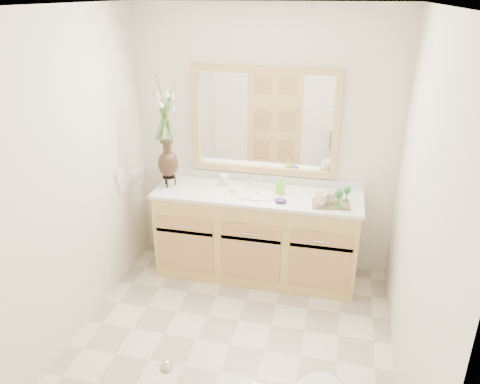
% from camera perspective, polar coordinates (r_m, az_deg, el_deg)
% --- Properties ---
extents(floor, '(2.60, 2.60, 0.00)m').
position_cam_1_polar(floor, '(3.74, -1.20, -18.09)').
color(floor, beige).
rests_on(floor, ground).
extents(ceiling, '(2.40, 2.60, 0.02)m').
position_cam_1_polar(ceiling, '(2.80, -1.65, 21.79)').
color(ceiling, white).
rests_on(ceiling, wall_back).
extents(wall_back, '(2.40, 0.02, 2.40)m').
position_cam_1_polar(wall_back, '(4.27, 2.95, 5.94)').
color(wall_back, white).
rests_on(wall_back, floor).
extents(wall_front, '(2.40, 0.02, 2.40)m').
position_cam_1_polar(wall_front, '(2.03, -10.87, -16.09)').
color(wall_front, white).
rests_on(wall_front, floor).
extents(wall_left, '(0.02, 2.60, 2.40)m').
position_cam_1_polar(wall_left, '(3.55, -20.49, 0.76)').
color(wall_left, white).
rests_on(wall_left, floor).
extents(wall_right, '(0.02, 2.60, 2.40)m').
position_cam_1_polar(wall_right, '(3.04, 21.13, -3.16)').
color(wall_right, white).
rests_on(wall_right, floor).
extents(vanity, '(1.80, 0.55, 0.80)m').
position_cam_1_polar(vanity, '(4.33, 2.05, -5.34)').
color(vanity, tan).
rests_on(vanity, floor).
extents(counter, '(1.84, 0.57, 0.03)m').
position_cam_1_polar(counter, '(4.14, 2.13, -0.30)').
color(counter, white).
rests_on(counter, vanity).
extents(sink, '(0.38, 0.34, 0.23)m').
position_cam_1_polar(sink, '(4.14, 2.08, -0.89)').
color(sink, white).
rests_on(sink, counter).
extents(mirror, '(1.32, 0.04, 0.97)m').
position_cam_1_polar(mirror, '(4.19, 2.95, 8.53)').
color(mirror, white).
rests_on(mirror, wall_back).
extents(switch_plate, '(0.02, 0.12, 0.12)m').
position_cam_1_polar(switch_plate, '(4.23, -14.48, 1.89)').
color(switch_plate, white).
rests_on(switch_plate, wall_left).
extents(door, '(0.80, 0.03, 2.00)m').
position_cam_1_polar(door, '(2.29, -17.59, -18.18)').
color(door, tan).
rests_on(door, floor).
extents(flower_vase, '(0.22, 0.22, 0.88)m').
position_cam_1_polar(flower_vase, '(4.15, -9.09, 8.47)').
color(flower_vase, black).
rests_on(flower_vase, counter).
extents(tumbler, '(0.08, 0.08, 0.10)m').
position_cam_1_polar(tumbler, '(4.29, -1.92, 1.48)').
color(tumbler, silver).
rests_on(tumbler, counter).
extents(soap_dish, '(0.10, 0.10, 0.03)m').
position_cam_1_polar(soap_dish, '(4.15, -0.76, 0.17)').
color(soap_dish, silver).
rests_on(soap_dish, counter).
extents(soap_bottle, '(0.08, 0.08, 0.14)m').
position_cam_1_polar(soap_bottle, '(4.11, 4.97, 0.69)').
color(soap_bottle, '#80E135').
rests_on(soap_bottle, counter).
extents(purple_dish, '(0.12, 0.10, 0.04)m').
position_cam_1_polar(purple_dish, '(3.95, 4.99, -1.03)').
color(purple_dish, '#4B236B').
rests_on(purple_dish, counter).
extents(tray, '(0.33, 0.25, 0.02)m').
position_cam_1_polar(tray, '(3.98, 11.00, -1.43)').
color(tray, brown).
rests_on(tray, counter).
extents(mug_left, '(0.13, 0.13, 0.11)m').
position_cam_1_polar(mug_left, '(3.91, 9.82, -0.78)').
color(mug_left, silver).
rests_on(mug_left, tray).
extents(mug_right, '(0.14, 0.14, 0.10)m').
position_cam_1_polar(mug_right, '(3.97, 10.94, -0.53)').
color(mug_right, silver).
rests_on(mug_right, tray).
extents(goblet_front, '(0.07, 0.07, 0.16)m').
position_cam_1_polar(goblet_front, '(3.87, 11.97, -0.36)').
color(goblet_front, '#257027').
rests_on(goblet_front, tray).
extents(goblet_back, '(0.06, 0.06, 0.13)m').
position_cam_1_polar(goblet_back, '(4.00, 12.92, 0.11)').
color(goblet_back, '#257027').
rests_on(goblet_back, tray).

